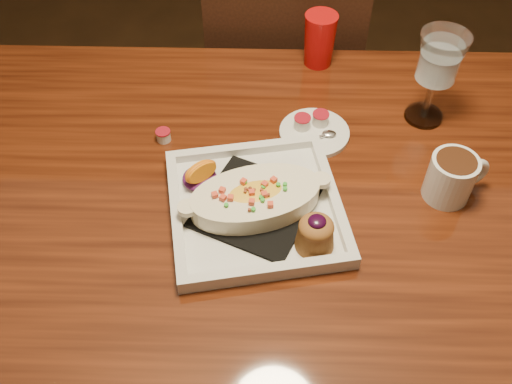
{
  "coord_description": "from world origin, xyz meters",
  "views": [
    {
      "loc": [
        -0.04,
        -0.71,
        1.56
      ],
      "look_at": [
        -0.06,
        -0.02,
        0.77
      ],
      "focal_mm": 40.0,
      "sensor_mm": 36.0,
      "label": 1
    }
  ],
  "objects_px": {
    "coffee_mug": "(453,176)",
    "saucer": "(313,131)",
    "plate": "(259,204)",
    "goblet": "(439,63)",
    "chair_far": "(282,83)",
    "red_tumbler": "(320,40)",
    "table": "(285,222)"
  },
  "relations": [
    {
      "from": "coffee_mug",
      "to": "goblet",
      "type": "relative_size",
      "value": 0.59
    },
    {
      "from": "plate",
      "to": "coffee_mug",
      "type": "relative_size",
      "value": 2.97
    },
    {
      "from": "table",
      "to": "plate",
      "type": "bearing_deg",
      "value": -131.39
    },
    {
      "from": "table",
      "to": "red_tumbler",
      "type": "height_order",
      "value": "red_tumbler"
    },
    {
      "from": "coffee_mug",
      "to": "saucer",
      "type": "xyz_separation_m",
      "value": [
        -0.24,
        0.16,
        -0.04
      ]
    },
    {
      "from": "chair_far",
      "to": "goblet",
      "type": "relative_size",
      "value": 4.62
    },
    {
      "from": "plate",
      "to": "saucer",
      "type": "bearing_deg",
      "value": 52.92
    },
    {
      "from": "table",
      "to": "plate",
      "type": "xyz_separation_m",
      "value": [
        -0.05,
        -0.06,
        0.12
      ]
    },
    {
      "from": "chair_far",
      "to": "goblet",
      "type": "height_order",
      "value": "goblet"
    },
    {
      "from": "coffee_mug",
      "to": "goblet",
      "type": "xyz_separation_m",
      "value": [
        -0.01,
        0.21,
        0.09
      ]
    },
    {
      "from": "chair_far",
      "to": "saucer",
      "type": "bearing_deg",
      "value": 96.51
    },
    {
      "from": "coffee_mug",
      "to": "red_tumbler",
      "type": "height_order",
      "value": "red_tumbler"
    },
    {
      "from": "red_tumbler",
      "to": "chair_far",
      "type": "bearing_deg",
      "value": 107.95
    },
    {
      "from": "chair_far",
      "to": "table",
      "type": "bearing_deg",
      "value": 90.0
    },
    {
      "from": "goblet",
      "to": "saucer",
      "type": "relative_size",
      "value": 1.4
    },
    {
      "from": "table",
      "to": "chair_far",
      "type": "relative_size",
      "value": 1.61
    },
    {
      "from": "table",
      "to": "goblet",
      "type": "xyz_separation_m",
      "value": [
        0.29,
        0.21,
        0.24
      ]
    },
    {
      "from": "coffee_mug",
      "to": "table",
      "type": "bearing_deg",
      "value": 161.45
    },
    {
      "from": "chair_far",
      "to": "coffee_mug",
      "type": "distance_m",
      "value": 0.76
    },
    {
      "from": "table",
      "to": "goblet",
      "type": "relative_size",
      "value": 7.45
    },
    {
      "from": "chair_far",
      "to": "coffee_mug",
      "type": "relative_size",
      "value": 7.8
    },
    {
      "from": "chair_far",
      "to": "saucer",
      "type": "relative_size",
      "value": 6.48
    },
    {
      "from": "plate",
      "to": "goblet",
      "type": "relative_size",
      "value": 1.76
    },
    {
      "from": "table",
      "to": "plate",
      "type": "distance_m",
      "value": 0.15
    },
    {
      "from": "red_tumbler",
      "to": "saucer",
      "type": "bearing_deg",
      "value": -94.75
    },
    {
      "from": "chair_far",
      "to": "plate",
      "type": "distance_m",
      "value": 0.74
    },
    {
      "from": "plate",
      "to": "red_tumbler",
      "type": "distance_m",
      "value": 0.48
    },
    {
      "from": "saucer",
      "to": "red_tumbler",
      "type": "xyz_separation_m",
      "value": [
        0.02,
        0.24,
        0.05
      ]
    },
    {
      "from": "saucer",
      "to": "plate",
      "type": "bearing_deg",
      "value": -116.26
    },
    {
      "from": "red_tumbler",
      "to": "plate",
      "type": "bearing_deg",
      "value": -105.37
    },
    {
      "from": "plate",
      "to": "goblet",
      "type": "distance_m",
      "value": 0.45
    },
    {
      "from": "chair_far",
      "to": "saucer",
      "type": "xyz_separation_m",
      "value": [
        0.05,
        -0.47,
        0.25
      ]
    }
  ]
}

